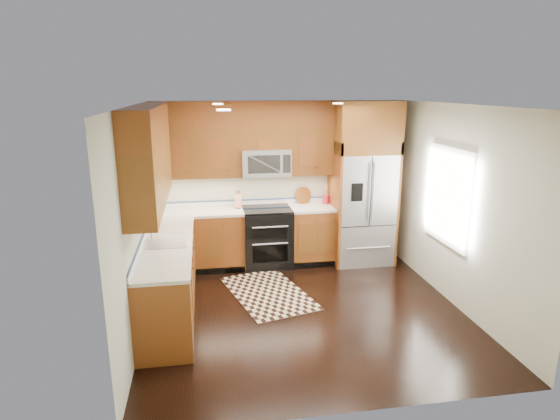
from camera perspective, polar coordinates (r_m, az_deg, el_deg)
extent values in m
plane|color=black|center=(6.21, 2.97, -12.09)|extent=(4.00, 4.00, 0.00)
cube|color=beige|center=(7.65, -0.09, 3.45)|extent=(4.00, 0.02, 2.60)
cube|color=beige|center=(5.67, -17.03, -1.28)|extent=(0.02, 4.00, 2.60)
cube|color=beige|center=(6.47, 20.72, 0.36)|extent=(0.02, 4.00, 2.60)
cube|color=white|center=(6.60, 19.80, 1.62)|extent=(0.04, 1.10, 1.30)
cube|color=white|center=(6.60, 19.72, 1.61)|extent=(0.02, 0.95, 1.15)
cube|color=brown|center=(7.49, -9.71, -3.76)|extent=(1.37, 0.60, 0.90)
cube|color=brown|center=(7.68, 3.89, -3.11)|extent=(0.72, 0.60, 0.90)
cube|color=brown|center=(6.10, -13.37, -8.35)|extent=(0.60, 2.40, 0.90)
cube|color=silver|center=(7.38, -4.12, -0.05)|extent=(2.85, 0.62, 0.04)
cube|color=silver|center=(5.93, -13.64, -4.17)|extent=(0.62, 2.40, 0.04)
cube|color=brown|center=(7.33, -4.35, 7.07)|extent=(2.85, 0.33, 0.75)
cube|color=brown|center=(5.72, -15.53, 4.39)|extent=(0.33, 2.40, 0.75)
cube|color=brown|center=(7.28, -4.44, 11.56)|extent=(2.85, 0.33, 0.40)
cube|color=brown|center=(5.65, -15.94, 10.13)|extent=(0.33, 2.40, 0.40)
cube|color=black|center=(7.52, -1.56, -3.39)|extent=(0.76, 0.64, 0.92)
cube|color=black|center=(7.38, -1.59, 0.11)|extent=(0.76, 0.60, 0.02)
cube|color=black|center=(7.17, -1.23, -2.96)|extent=(0.55, 0.01, 0.18)
cube|color=black|center=(7.27, -1.21, -5.36)|extent=(0.55, 0.01, 0.28)
cylinder|color=#B2B2B7|center=(7.11, -1.20, -2.10)|extent=(0.55, 0.02, 0.02)
cylinder|color=#B2B2B7|center=(7.19, -1.19, -4.15)|extent=(0.55, 0.02, 0.02)
cube|color=#B2B2B7|center=(7.36, -1.77, 5.83)|extent=(0.76, 0.40, 0.42)
cube|color=black|center=(7.16, -1.96, 5.58)|extent=(0.50, 0.01, 0.28)
cube|color=#B2B2B7|center=(7.71, 9.94, 0.26)|extent=(0.90, 0.74, 1.80)
cube|color=black|center=(7.29, 11.02, 2.19)|extent=(0.01, 0.01, 1.08)
cube|color=black|center=(7.21, 9.38, 2.14)|extent=(0.18, 0.01, 0.28)
cube|color=brown|center=(7.55, 6.60, 0.85)|extent=(0.04, 0.74, 2.00)
cube|color=brown|center=(7.85, 13.22, 1.10)|extent=(0.04, 0.74, 2.00)
cube|color=brown|center=(7.50, 10.39, 9.92)|extent=(0.98, 0.74, 0.80)
cube|color=#B2B2B7|center=(5.92, -13.65, -3.89)|extent=(0.50, 0.42, 0.02)
cylinder|color=#B2B2B7|center=(6.11, -15.46, -2.15)|extent=(0.02, 0.02, 0.28)
torus|color=#B2B2B7|center=(6.00, -15.62, -1.09)|extent=(0.18, 0.02, 0.18)
cube|color=black|center=(6.66, -1.46, -10.06)|extent=(1.30, 1.74, 0.01)
cube|color=tan|center=(7.46, -5.11, 1.13)|extent=(0.11, 0.15, 0.22)
cylinder|color=#B11534|center=(7.72, 5.61, 1.30)|extent=(0.13, 0.13, 0.15)
cylinder|color=brown|center=(7.74, 2.82, 0.91)|extent=(0.32, 0.32, 0.02)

